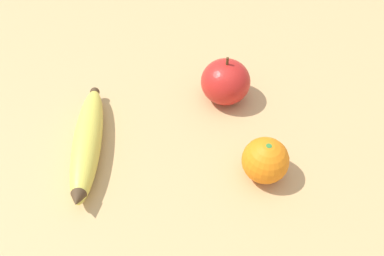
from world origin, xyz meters
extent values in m
plane|color=tan|center=(0.00, 0.00, 0.00)|extent=(3.00, 3.00, 0.00)
ellipsoid|color=#DBCC4C|center=(0.04, -0.16, 0.02)|extent=(0.22, 0.12, 0.04)
cone|color=#47331E|center=(0.14, -0.12, 0.03)|extent=(0.03, 0.03, 0.03)
sphere|color=#47331E|center=(-0.06, -0.20, 0.02)|extent=(0.02, 0.02, 0.02)
sphere|color=orange|center=(0.00, 0.10, 0.03)|extent=(0.07, 0.07, 0.07)
cylinder|color=#337A33|center=(0.00, 0.10, 0.06)|extent=(0.01, 0.01, 0.00)
ellipsoid|color=red|center=(-0.14, 0.01, 0.04)|extent=(0.08, 0.08, 0.07)
cylinder|color=#4C3319|center=(-0.14, 0.01, 0.08)|extent=(0.00, 0.00, 0.01)
camera|label=1|loc=(0.33, 0.10, 0.46)|focal=35.00mm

